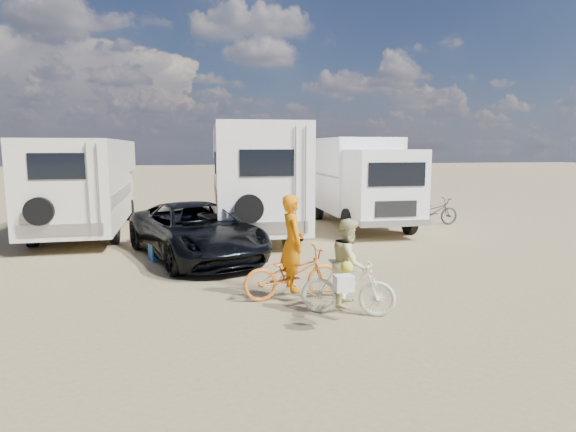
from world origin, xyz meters
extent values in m
plane|color=#947F58|center=(0.00, 0.00, 0.00)|extent=(140.00, 140.00, 0.00)
imported|color=black|center=(-1.74, 2.47, 0.71)|extent=(3.86, 5.61, 1.42)
imported|color=orange|center=(-0.09, -1.37, 0.49)|extent=(1.90, 0.74, 0.98)
imported|color=beige|center=(0.63, -2.46, 0.48)|extent=(1.65, 1.08, 0.96)
imported|color=orange|center=(-0.09, -1.37, 0.90)|extent=(0.46, 0.68, 1.80)
imported|color=#CEC682|center=(0.63, -2.46, 0.74)|extent=(0.81, 0.89, 1.49)
imported|color=#272927|center=(6.97, 5.97, 0.50)|extent=(1.91, 0.67, 1.01)
cube|color=#1E4F8F|center=(-2.63, 2.48, 0.21)|extent=(0.62, 0.53, 0.42)
cube|color=#9A8859|center=(0.53, 3.44, 0.16)|extent=(0.48, 0.48, 0.32)
camera|label=1|loc=(-2.11, -9.99, 2.85)|focal=30.11mm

